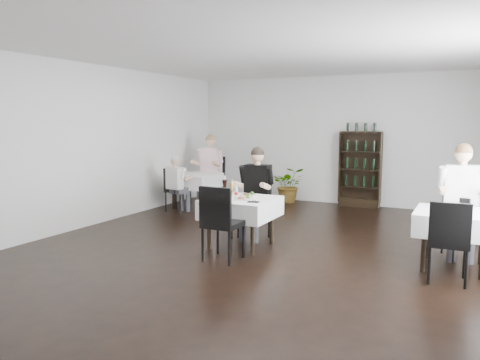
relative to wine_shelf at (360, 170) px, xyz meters
name	(u,v)px	position (x,y,z in m)	size (l,w,h in m)	color
room_shell	(259,151)	(-0.60, -4.31, 0.65)	(9.00, 9.00, 9.00)	black
wine_shelf	(360,170)	(0.00, 0.00, 0.00)	(0.90, 0.28, 1.75)	black
main_table	(241,208)	(-0.90, -4.31, -0.23)	(1.03, 1.03, 0.77)	black
left_table	(194,181)	(-3.30, -1.81, -0.23)	(0.98, 0.98, 0.77)	black
right_table	(455,222)	(2.10, -4.01, -0.23)	(0.98, 0.98, 0.77)	black
potted_tree	(289,185)	(-1.63, -0.21, -0.42)	(0.77, 0.67, 0.86)	#25551D
main_chair_far	(257,206)	(-0.94, -3.64, -0.32)	(0.52, 0.53, 0.93)	black
main_chair_near	(220,219)	(-0.82, -5.13, -0.24)	(0.49, 0.50, 1.07)	black
left_chair_far	(213,177)	(-3.21, -1.15, -0.21)	(0.56, 0.56, 1.12)	black
left_chair_near	(176,187)	(-3.42, -2.39, -0.31)	(0.44, 0.45, 0.95)	black
right_chair_far	(451,223)	(2.05, -3.48, -0.35)	(0.53, 0.53, 0.87)	black
right_chair_near	(449,237)	(2.06, -4.70, -0.27)	(0.49, 0.49, 1.01)	black
diner_main	(256,186)	(-0.93, -3.70, 0.04)	(0.59, 0.59, 1.52)	#3E3E45
diner_left_far	(209,164)	(-3.20, -1.31, 0.11)	(0.64, 0.65, 1.65)	#3E3E45
diner_left_near	(177,180)	(-3.31, -2.48, -0.13)	(0.50, 0.51, 1.23)	#3E3E45
diner_right_far	(462,192)	(2.16, -3.39, 0.11)	(0.65, 0.66, 1.64)	#3E3E45
plate_far	(248,195)	(-0.89, -4.06, -0.06)	(0.26, 0.26, 0.07)	white
plate_near	(244,199)	(-0.80, -4.43, -0.06)	(0.32, 0.32, 0.08)	white
pilsner_dark	(225,188)	(-1.16, -4.36, 0.06)	(0.08, 0.08, 0.34)	black
pilsner_lager	(232,190)	(-1.08, -4.27, 0.04)	(0.06, 0.06, 0.28)	gold
coke_bottle	(236,193)	(-0.97, -4.35, 0.01)	(0.06, 0.06, 0.22)	silver
napkin_cutlery	(253,202)	(-0.58, -4.55, -0.07)	(0.19, 0.18, 0.02)	black
pepper_mill	(458,207)	(2.13, -3.95, -0.02)	(0.04, 0.04, 0.11)	black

